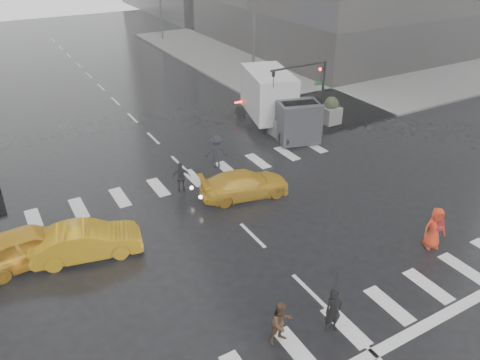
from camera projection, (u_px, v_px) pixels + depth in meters
ground at (253, 235)px, 20.20m from camera, size 120.00×120.00×0.00m
sidewalk_ne at (337, 72)px, 41.96m from camera, size 35.00×35.00×0.15m
road_markings at (253, 235)px, 20.19m from camera, size 18.00×48.00×0.01m
traffic_signal_pole at (311, 83)px, 28.66m from camera, size 4.45×0.42×4.50m
street_lamp_near at (253, 24)px, 36.22m from camera, size 2.15×0.22×9.00m
planter_west at (280, 122)px, 29.00m from camera, size 1.10×1.10×1.80m
planter_mid at (306, 117)px, 29.88m from camera, size 1.10×1.10×1.80m
planter_east at (331, 111)px, 30.75m from camera, size 1.10×1.10×1.80m
pedestrian_black at (336, 292)px, 14.77m from camera, size 1.17×1.18×2.43m
pedestrian_brown at (281, 323)px, 14.74m from camera, size 0.76×0.60×1.57m
pedestrian_orange at (435, 228)px, 19.05m from camera, size 1.07×0.92×1.86m
pedestrian_far_a at (181, 177)px, 23.16m from camera, size 1.07×0.84×1.59m
pedestrian_far_b at (217, 152)px, 25.43m from camera, size 1.37×1.10×1.86m
taxi_front at (28, 245)px, 18.33m from camera, size 4.61×2.19×1.52m
taxi_mid at (87, 241)px, 18.65m from camera, size 4.50×2.33×1.41m
taxi_rear at (245, 184)px, 22.84m from camera, size 4.18×2.51×1.28m
box_truck at (276, 101)px, 29.77m from camera, size 2.52×6.72×3.57m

